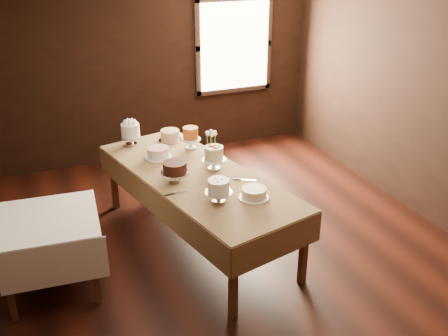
% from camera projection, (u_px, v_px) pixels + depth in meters
% --- Properties ---
extents(floor, '(5.00, 6.00, 0.01)m').
position_uv_depth(floor, '(231.00, 255.00, 5.46)').
color(floor, black).
rests_on(floor, ground).
extents(wall_back, '(5.00, 0.02, 2.80)m').
position_uv_depth(wall_back, '(151.00, 66.00, 7.39)').
color(wall_back, black).
rests_on(wall_back, ground).
extents(wall_right, '(0.02, 6.00, 2.80)m').
position_uv_depth(wall_right, '(434.00, 104.00, 5.73)').
color(wall_right, black).
rests_on(wall_right, ground).
extents(window, '(1.10, 0.05, 1.30)m').
position_uv_depth(window, '(235.00, 46.00, 7.70)').
color(window, '#FFEABF').
rests_on(window, wall_back).
extents(display_table, '(1.63, 2.83, 0.83)m').
position_uv_depth(display_table, '(196.00, 180.00, 5.40)').
color(display_table, '#462A19').
rests_on(display_table, ground).
extents(side_table, '(0.99, 0.99, 0.77)m').
position_uv_depth(side_table, '(47.00, 227.00, 4.68)').
color(side_table, '#462A19').
rests_on(side_table, ground).
extents(cake_meringue, '(0.31, 0.31, 0.28)m').
position_uv_depth(cake_meringue, '(131.00, 135.00, 6.09)').
color(cake_meringue, silver).
rests_on(cake_meringue, display_table).
extents(cake_speckled, '(0.29, 0.29, 0.14)m').
position_uv_depth(cake_speckled, '(170.00, 136.00, 6.23)').
color(cake_speckled, silver).
rests_on(cake_speckled, display_table).
extents(cake_lattice, '(0.33, 0.33, 0.11)m').
position_uv_depth(cake_lattice, '(158.00, 153.00, 5.75)').
color(cake_lattice, white).
rests_on(cake_lattice, display_table).
extents(cake_caramel, '(0.25, 0.25, 0.28)m').
position_uv_depth(cake_caramel, '(191.00, 139.00, 5.98)').
color(cake_caramel, white).
rests_on(cake_caramel, display_table).
extents(cake_chocolate, '(0.35, 0.35, 0.22)m').
position_uv_depth(cake_chocolate, '(175.00, 172.00, 5.20)').
color(cake_chocolate, silver).
rests_on(cake_chocolate, display_table).
extents(cake_flowers, '(0.26, 0.26, 0.27)m').
position_uv_depth(cake_flowers, '(214.00, 159.00, 5.45)').
color(cake_flowers, white).
rests_on(cake_flowers, display_table).
extents(cake_swirl, '(0.26, 0.26, 0.24)m').
position_uv_depth(cake_swirl, '(219.00, 192.00, 4.78)').
color(cake_swirl, silver).
rests_on(cake_swirl, display_table).
extents(cake_cream, '(0.30, 0.30, 0.10)m').
position_uv_depth(cake_cream, '(254.00, 193.00, 4.87)').
color(cake_cream, white).
rests_on(cake_cream, display_table).
extents(cake_server_a, '(0.24, 0.08, 0.01)m').
position_uv_depth(cake_server_a, '(221.00, 182.00, 5.20)').
color(cake_server_a, silver).
rests_on(cake_server_a, display_table).
extents(cake_server_b, '(0.22, 0.13, 0.01)m').
position_uv_depth(cake_server_b, '(249.00, 180.00, 5.25)').
color(cake_server_b, silver).
rests_on(cake_server_b, display_table).
extents(cake_server_c, '(0.09, 0.24, 0.01)m').
position_uv_depth(cake_server_c, '(176.00, 167.00, 5.54)').
color(cake_server_c, silver).
rests_on(cake_server_c, display_table).
extents(cake_server_e, '(0.24, 0.04, 0.01)m').
position_uv_depth(cake_server_e, '(181.00, 192.00, 4.99)').
color(cake_server_e, silver).
rests_on(cake_server_e, display_table).
extents(flower_vase, '(0.16, 0.16, 0.13)m').
position_uv_depth(flower_vase, '(211.00, 153.00, 5.73)').
color(flower_vase, '#2D2823').
rests_on(flower_vase, display_table).
extents(flower_bouquet, '(0.14, 0.14, 0.20)m').
position_uv_depth(flower_bouquet, '(211.00, 138.00, 5.66)').
color(flower_bouquet, white).
rests_on(flower_bouquet, flower_vase).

